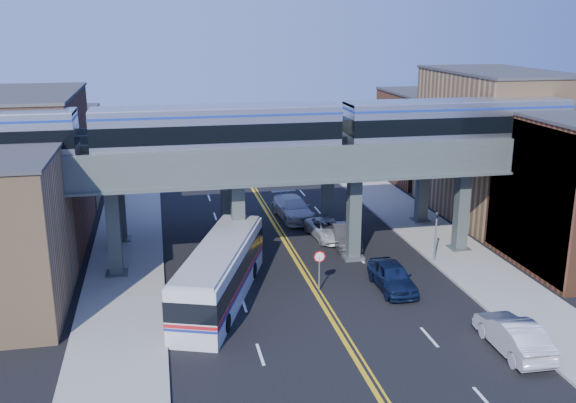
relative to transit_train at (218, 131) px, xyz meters
name	(u,v)px	position (x,y,z in m)	size (l,w,h in m)	color
ground	(327,312)	(5.18, -8.00, -9.31)	(120.00, 120.00, 0.00)	black
sidewalk_west	(126,263)	(-6.32, 2.00, -9.23)	(5.00, 70.00, 0.16)	gray
sidewalk_east	(440,241)	(16.68, 2.00, -9.23)	(5.00, 70.00, 0.16)	gray
building_west_b	(25,171)	(-13.32, 8.00, -3.81)	(8.00, 14.00, 11.00)	brown
building_west_c	(53,156)	(-13.32, 21.00, -5.31)	(8.00, 10.00, 8.00)	#9D7A51
building_east_b	(492,145)	(23.68, 8.00, -3.31)	(8.00, 14.00, 12.00)	#9D7A51
building_east_c	(428,137)	(23.68, 21.00, -4.81)	(8.00, 10.00, 9.00)	brown
mural_panel	(527,200)	(19.73, -4.00, -4.56)	(0.10, 9.50, 9.50)	teal
elevated_viaduct_near	(297,171)	(5.18, 0.00, -2.84)	(52.00, 3.60, 7.40)	#3F4A48
elevated_viaduct_far	(278,151)	(5.18, 7.00, -2.84)	(52.00, 3.60, 7.40)	#3F4A48
transit_train	(218,131)	(0.00, 0.00, 0.00)	(48.25, 3.03, 3.53)	black
stop_sign	(319,264)	(5.48, -5.00, -7.55)	(0.76, 0.09, 2.63)	slate
traffic_signal	(436,231)	(14.38, -2.00, -7.01)	(0.15, 0.18, 4.10)	slate
transit_bus	(220,273)	(-0.56, -5.06, -7.64)	(6.87, 12.85, 3.26)	silver
car_lane_a	(392,276)	(9.97, -5.63, -8.46)	(2.01, 5.00, 1.70)	#0E1834
car_lane_b	(345,235)	(9.36, 2.66, -8.52)	(1.68, 4.80, 1.58)	#323234
car_lane_c	(328,229)	(8.59, 4.54, -8.60)	(2.35, 5.10, 1.42)	silver
car_lane_d	(293,208)	(7.05, 10.09, -8.41)	(2.52, 6.19, 1.80)	#B7B7BC
car_parked_curb	(513,335)	(13.15, -14.16, -8.44)	(1.84, 5.28, 1.74)	silver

